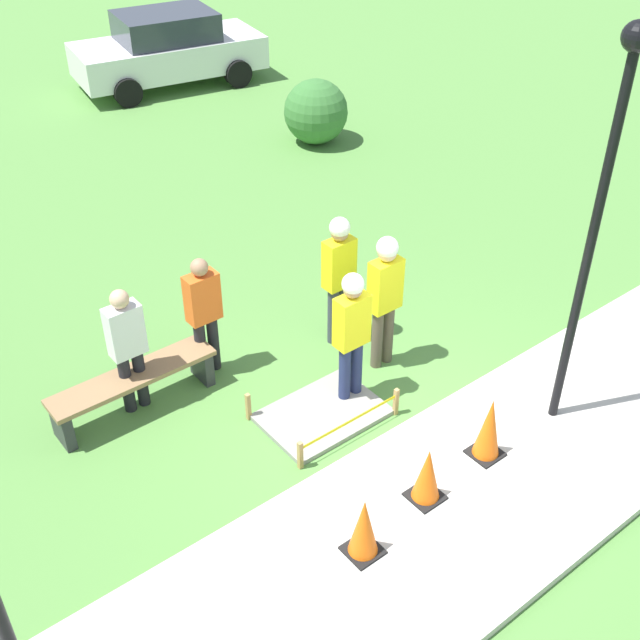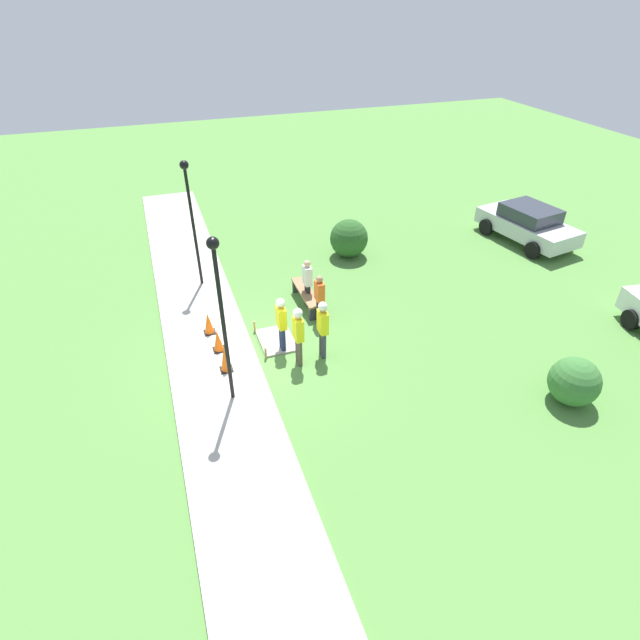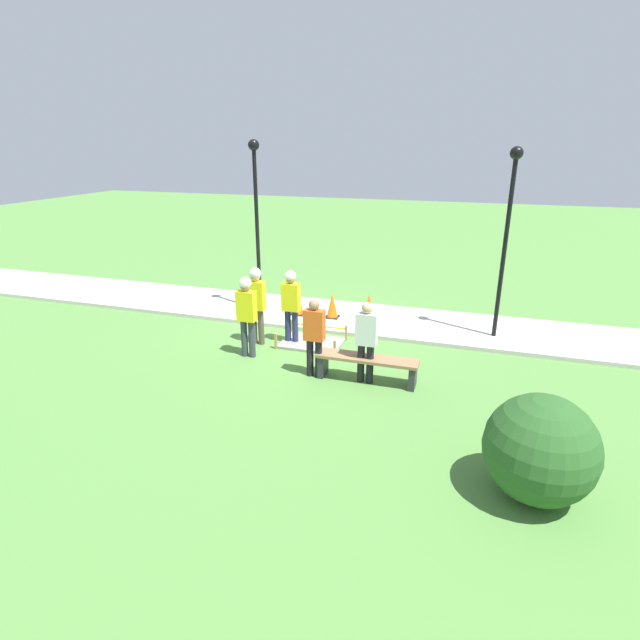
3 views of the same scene
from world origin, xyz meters
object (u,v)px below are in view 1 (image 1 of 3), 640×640
object	(u,v)px
traffic_cone_far_patch	(427,474)
worker_assistant	(339,269)
traffic_cone_sidewalk_edge	(489,428)
bystander_in_gray_shirt	(127,344)
worker_supervisor	(385,291)
worker_trainee	(352,327)
lamppost_near	(603,190)
traffic_cone_near_patch	(364,527)
bystander_in_orange_shirt	(204,310)
parked_car_white	(168,49)
park_bench	(134,384)

from	to	relation	value
traffic_cone_far_patch	worker_assistant	world-z (taller)	worker_assistant
traffic_cone_sidewalk_edge	bystander_in_gray_shirt	xyz separation A→B (m)	(-2.55, 3.16, 0.44)
worker_supervisor	worker_trainee	size ratio (longest dim) A/B	1.04
worker_trainee	lamppost_near	bearing A→B (deg)	-48.09
worker_trainee	traffic_cone_near_patch	bearing A→B (deg)	-127.07
bystander_in_orange_shirt	parked_car_white	distance (m)	10.73
traffic_cone_near_patch	bystander_in_gray_shirt	xyz separation A→B (m)	(-0.66, 3.32, 0.48)
traffic_cone_sidewalk_edge	lamppost_near	world-z (taller)	lamppost_near
parked_car_white	worker_supervisor	bearing A→B (deg)	-96.42
traffic_cone_sidewalk_edge	bystander_in_orange_shirt	bearing A→B (deg)	115.39
traffic_cone_near_patch	traffic_cone_sidewalk_edge	size ratio (longest dim) A/B	0.90
worker_supervisor	bystander_in_gray_shirt	distance (m)	3.06
worker_trainee	lamppost_near	distance (m)	3.04
lamppost_near	worker_trainee	bearing A→B (deg)	131.91
worker_supervisor	bystander_in_gray_shirt	xyz separation A→B (m)	(-2.82, 1.17, -0.17)
worker_supervisor	parked_car_white	world-z (taller)	worker_supervisor
traffic_cone_near_patch	parked_car_white	size ratio (longest dim) A/B	0.16
bystander_in_orange_shirt	lamppost_near	world-z (taller)	lamppost_near
worker_trainee	lamppost_near	world-z (taller)	lamppost_near
traffic_cone_sidewalk_edge	park_bench	bearing A→B (deg)	129.55
worker_assistant	worker_trainee	distance (m)	1.18
worker_assistant	bystander_in_gray_shirt	size ratio (longest dim) A/B	1.10
worker_trainee	bystander_in_orange_shirt	distance (m)	1.82
worker_supervisor	worker_trainee	bearing A→B (deg)	-160.38
traffic_cone_near_patch	park_bench	bearing A→B (deg)	101.73
traffic_cone_far_patch	worker_supervisor	distance (m)	2.45
traffic_cone_far_patch	traffic_cone_sidewalk_edge	distance (m)	0.95
traffic_cone_far_patch	traffic_cone_near_patch	bearing A→B (deg)	-172.72
traffic_cone_far_patch	lamppost_near	size ratio (longest dim) A/B	0.15
traffic_cone_sidewalk_edge	park_bench	world-z (taller)	traffic_cone_sidewalk_edge
park_bench	parked_car_white	distance (m)	11.34
traffic_cone_near_patch	worker_assistant	distance (m)	3.59
worker_supervisor	parked_car_white	size ratio (longest dim) A/B	0.41
park_bench	lamppost_near	xyz separation A→B (m)	(3.68, -3.16, 2.57)
traffic_cone_near_patch	lamppost_near	distance (m)	3.91
traffic_cone_near_patch	worker_assistant	xyz separation A→B (m)	(2.05, 2.88, 0.63)
worker_supervisor	bystander_in_orange_shirt	size ratio (longest dim) A/B	1.12
worker_supervisor	lamppost_near	world-z (taller)	lamppost_near
park_bench	worker_trainee	world-z (taller)	worker_trainee
traffic_cone_near_patch	traffic_cone_far_patch	distance (m)	0.96
traffic_cone_sidewalk_edge	worker_trainee	xyz separation A→B (m)	(-0.47, 1.72, 0.55)
traffic_cone_sidewalk_edge	traffic_cone_far_patch	bearing A→B (deg)	-177.72
worker_supervisor	worker_trainee	distance (m)	0.79
worker_assistant	lamppost_near	bearing A→B (deg)	-71.05
traffic_cone_far_patch	traffic_cone_sidewalk_edge	world-z (taller)	traffic_cone_sidewalk_edge
park_bench	worker_supervisor	xyz separation A→B (m)	(2.84, -1.13, 0.72)
worker_supervisor	worker_assistant	distance (m)	0.74
parked_car_white	lamppost_near	bearing A→B (deg)	-90.37
lamppost_near	parked_car_white	xyz separation A→B (m)	(2.28, 12.79, -2.13)
bystander_in_gray_shirt	lamppost_near	distance (m)	5.26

